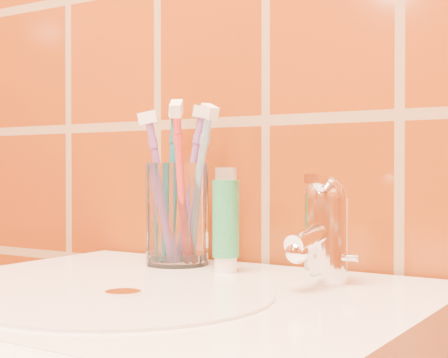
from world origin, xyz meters
The scene contains 8 objects.
glass_tumbler centered at (-0.09, 1.12, 0.92)m, with size 0.08×0.08×0.13m, color white.
toothpaste_tube centered at (0.00, 1.10, 0.91)m, with size 0.04×0.03×0.13m.
faucet centered at (0.14, 1.09, 0.91)m, with size 0.05×0.11×0.12m.
toothbrush_0 centered at (-0.11, 1.14, 0.95)m, with size 0.05×0.07×0.22m, color #0C5C69, non-canonical shape.
toothbrush_1 centered at (-0.06, 1.12, 0.95)m, with size 0.08×0.05×0.21m, color #7DB2DF, non-canonical shape.
toothbrush_2 centered at (-0.10, 1.11, 0.95)m, with size 0.06×0.04×0.21m, color #75428D, non-canonical shape.
toothbrush_3 centered at (-0.08, 1.14, 0.95)m, with size 0.05×0.05×0.22m, color #784A9E, non-canonical shape.
toothbrush_4 centered at (-0.06, 1.09, 0.95)m, with size 0.06×0.10×0.21m, color red, non-canonical shape.
Camera 1 is at (0.45, 0.39, 0.98)m, focal length 55.00 mm.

